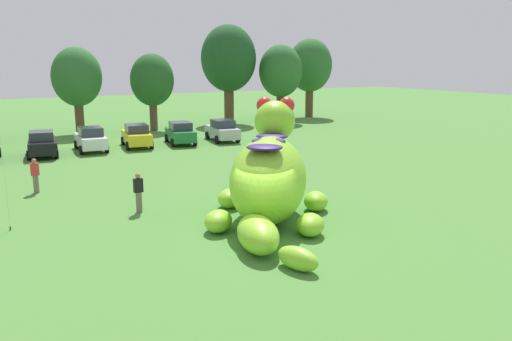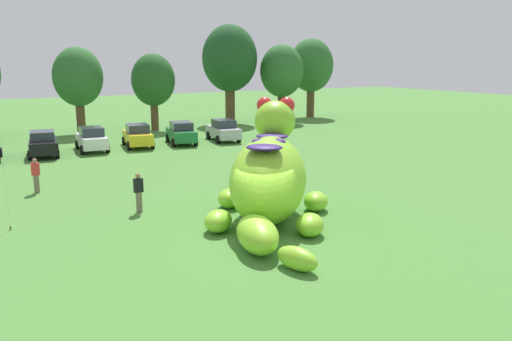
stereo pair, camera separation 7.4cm
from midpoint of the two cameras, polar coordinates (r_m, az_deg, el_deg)
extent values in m
plane|color=#4C8438|center=(19.02, 0.95, -7.61)|extent=(160.00, 160.00, 0.00)
ellipsoid|color=#8CD12D|center=(20.80, 1.28, -1.01)|extent=(6.07, 6.63, 3.40)
ellipsoid|color=#8CD12D|center=(22.97, 1.99, 5.45)|extent=(2.62, 2.65, 1.79)
sphere|color=red|center=(23.22, 0.84, 7.20)|extent=(0.72, 0.72, 0.72)
sphere|color=red|center=(23.13, 3.29, 7.16)|extent=(0.72, 0.72, 0.72)
ellipsoid|color=navy|center=(21.84, 1.68, 3.79)|extent=(1.74, 1.69, 0.23)
ellipsoid|color=navy|center=(20.51, 1.30, 3.25)|extent=(1.74, 1.69, 0.23)
ellipsoid|color=navy|center=(19.03, 0.82, 2.55)|extent=(1.74, 1.69, 0.23)
ellipsoid|color=#8CD12D|center=(22.97, -2.98, -3.06)|extent=(1.71, 1.78, 0.83)
ellipsoid|color=#8CD12D|center=(22.62, 6.48, -3.36)|extent=(1.71, 1.78, 0.83)
ellipsoid|color=#8CD12D|center=(19.82, -4.27, -5.56)|extent=(1.71, 1.78, 0.83)
ellipsoid|color=#8CD12D|center=(19.44, 5.86, -5.94)|extent=(1.71, 1.78, 0.83)
ellipsoid|color=#8CD12D|center=(17.79, 0.08, -6.99)|extent=(2.11, 3.00, 1.19)
ellipsoid|color=#8CD12D|center=(16.39, 4.48, -9.60)|extent=(1.08, 1.69, 0.73)
cube|color=black|center=(37.95, -22.47, 2.55)|extent=(2.27, 4.30, 0.80)
cube|color=#2D333D|center=(37.70, -22.55, 3.56)|extent=(1.76, 2.16, 0.60)
cylinder|color=black|center=(39.28, -23.66, 2.15)|extent=(0.33, 0.67, 0.64)
cylinder|color=black|center=(39.26, -21.18, 2.35)|extent=(0.33, 0.67, 0.64)
cylinder|color=black|center=(36.78, -23.74, 1.53)|extent=(0.33, 0.67, 0.64)
cylinder|color=black|center=(36.75, -21.10, 1.74)|extent=(0.33, 0.67, 0.64)
cube|color=white|center=(38.94, -17.74, 3.11)|extent=(1.97, 4.20, 0.80)
cube|color=#2D333D|center=(38.69, -17.77, 4.11)|extent=(1.62, 2.06, 0.60)
cylinder|color=black|center=(40.13, -19.18, 2.69)|extent=(0.28, 0.65, 0.64)
cylinder|color=black|center=(40.37, -16.79, 2.90)|extent=(0.28, 0.65, 0.64)
cylinder|color=black|center=(37.64, -18.68, 2.14)|extent=(0.28, 0.65, 0.64)
cylinder|color=black|center=(37.89, -16.13, 2.36)|extent=(0.28, 0.65, 0.64)
cube|color=yellow|center=(39.79, -13.02, 3.56)|extent=(2.28, 4.30, 0.80)
cube|color=#2D333D|center=(39.55, -13.03, 4.53)|extent=(1.77, 2.17, 0.60)
cylinder|color=black|center=(40.98, -14.45, 3.16)|extent=(0.33, 0.67, 0.64)
cylinder|color=black|center=(41.22, -12.10, 3.33)|extent=(0.33, 0.67, 0.64)
cylinder|color=black|center=(38.48, -13.94, 2.63)|extent=(0.33, 0.67, 0.64)
cylinder|color=black|center=(38.74, -11.45, 2.81)|extent=(0.33, 0.67, 0.64)
cube|color=#1E7238|center=(40.67, -8.36, 3.92)|extent=(2.43, 4.34, 0.80)
cube|color=#2D333D|center=(40.43, -8.34, 4.88)|extent=(1.83, 2.21, 0.60)
cylinder|color=black|center=(41.81, -9.83, 3.54)|extent=(0.35, 0.67, 0.64)
cylinder|color=black|center=(42.12, -7.55, 3.68)|extent=(0.35, 0.67, 0.64)
cylinder|color=black|center=(39.33, -9.19, 3.03)|extent=(0.35, 0.67, 0.64)
cylinder|color=black|center=(39.67, -6.77, 3.18)|extent=(0.35, 0.67, 0.64)
cube|color=#B7BABF|center=(41.83, -3.77, 4.25)|extent=(2.23, 4.29, 0.80)
cube|color=#2D333D|center=(41.60, -3.72, 5.18)|extent=(1.75, 2.15, 0.60)
cylinder|color=black|center=(42.83, -5.39, 3.86)|extent=(0.32, 0.67, 0.64)
cylinder|color=black|center=(43.35, -3.24, 4.00)|extent=(0.32, 0.67, 0.64)
cylinder|color=black|center=(40.43, -4.33, 3.40)|extent=(0.32, 0.67, 0.64)
cylinder|color=black|center=(40.98, -2.07, 3.54)|extent=(0.32, 0.67, 0.64)
cylinder|color=brown|center=(48.17, -18.83, 5.38)|extent=(0.75, 0.75, 2.64)
ellipsoid|color=#2D662D|center=(47.92, -19.13, 9.71)|extent=(4.22, 4.22, 5.07)
cylinder|color=brown|center=(48.81, -11.22, 5.76)|extent=(0.70, 0.70, 2.45)
ellipsoid|color=#235623|center=(48.57, -11.38, 9.73)|extent=(3.92, 3.92, 4.70)
cylinder|color=brown|center=(53.76, -3.02, 7.09)|extent=(0.99, 0.99, 3.47)
ellipsoid|color=#1E4C23|center=(53.56, -3.07, 12.21)|extent=(5.56, 5.56, 6.67)
cylinder|color=brown|center=(54.81, 2.63, 6.83)|extent=(0.80, 0.80, 2.79)
ellipsoid|color=#2D662D|center=(54.59, 2.67, 10.87)|extent=(4.47, 4.47, 5.37)
cylinder|color=brown|center=(59.81, 5.82, 7.36)|extent=(0.88, 0.88, 3.07)
ellipsoid|color=#2D662D|center=(59.62, 5.91, 11.43)|extent=(4.92, 4.92, 5.90)
cylinder|color=#726656|center=(27.62, -23.07, -1.38)|extent=(0.26, 0.26, 0.88)
cube|color=red|center=(27.47, -23.20, 0.13)|extent=(0.38, 0.22, 0.60)
sphere|color=#9E7051|center=(27.39, -23.27, 0.98)|extent=(0.22, 0.22, 0.22)
cylinder|color=#726656|center=(22.79, -12.81, -3.41)|extent=(0.26, 0.26, 0.88)
cube|color=black|center=(22.61, -12.90, -1.60)|extent=(0.38, 0.22, 0.60)
sphere|color=#9E7051|center=(22.51, -12.95, -0.56)|extent=(0.22, 0.22, 0.22)
cylinder|color=brown|center=(22.14, -25.46, -5.76)|extent=(0.06, 0.06, 0.15)
camera|label=1|loc=(0.04, -90.10, -0.02)|focal=36.44mm
camera|label=2|loc=(0.04, 89.90, 0.02)|focal=36.44mm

